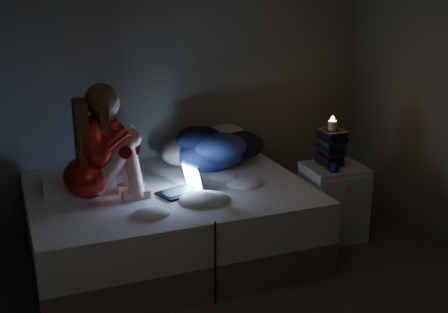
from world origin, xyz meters
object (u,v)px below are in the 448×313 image
laptop (179,180)px  candle (332,127)px  phone (333,169)px  woman (85,144)px  nightstand (333,202)px  bed (170,221)px

laptop → candle: bearing=-17.2°
laptop → phone: laptop is taller
woman → nightstand: size_ratio=1.34×
bed → woman: size_ratio=2.46×
bed → laptop: laptop is taller
bed → nightstand: bearing=-7.5°
woman → candle: woman is taller
woman → phone: bearing=-5.3°
candle → phone: (-0.06, -0.14, -0.31)m
laptop → nightstand: size_ratio=0.49×
nightstand → candle: size_ratio=7.91×
nightstand → phone: phone is taller
bed → nightstand: (1.37, -0.18, 0.03)m
laptop → phone: size_ratio=2.21×
candle → laptop: bearing=-178.3°
bed → woman: 0.94m
bed → candle: candle is taller
nightstand → woman: bearing=-179.7°
woman → nightstand: woman is taller
bed → candle: size_ratio=26.11×
laptop → nightstand: (1.34, -0.01, -0.37)m
woman → laptop: (0.64, -0.10, -0.32)m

